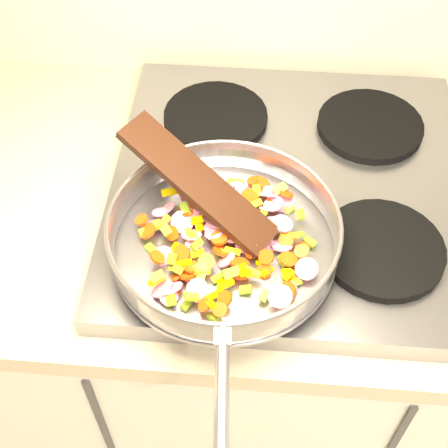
{
  "coord_description": "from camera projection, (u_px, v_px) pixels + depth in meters",
  "views": [
    {
      "loc": [
        -0.75,
        0.94,
        1.7
      ],
      "look_at": [
        -0.8,
        1.5,
        1.01
      ],
      "focal_mm": 50.0,
      "sensor_mm": 36.0,
      "label": 1
    }
  ],
  "objects": [
    {
      "name": "wooden_spatula",
      "position": [
        198.0,
        183.0,
        0.92
      ],
      "size": [
        0.25,
        0.19,
        0.11
      ],
      "primitive_type": "cube",
      "rotation": [
        0.0,
        -0.38,
        2.59
      ],
      "color": "black",
      "rests_on": "saute_pan"
    },
    {
      "name": "grate_br",
      "position": [
        370.0,
        126.0,
        1.12
      ],
      "size": [
        0.19,
        0.19,
        0.02
      ],
      "primitive_type": "cylinder",
      "color": "black",
      "rests_on": "cooktop"
    },
    {
      "name": "grate_fr",
      "position": [
        382.0,
        249.0,
        0.95
      ],
      "size": [
        0.19,
        0.19,
        0.02
      ],
      "primitive_type": "cylinder",
      "color": "black",
      "rests_on": "cooktop"
    },
    {
      "name": "grate_bl",
      "position": [
        216.0,
        117.0,
        1.14
      ],
      "size": [
        0.19,
        0.19,
        0.02
      ],
      "primitive_type": "cylinder",
      "color": "black",
      "rests_on": "cooktop"
    },
    {
      "name": "grate_fl",
      "position": [
        199.0,
        237.0,
        0.96
      ],
      "size": [
        0.19,
        0.19,
        0.02
      ],
      "primitive_type": "cylinder",
      "color": "black",
      "rests_on": "cooktop"
    },
    {
      "name": "saute_pan",
      "position": [
        224.0,
        234.0,
        0.91
      ],
      "size": [
        0.39,
        0.55,
        0.06
      ],
      "rotation": [
        0.0,
        0.0,
        0.07
      ],
      "color": "#9E9EA5",
      "rests_on": "grate_fl"
    },
    {
      "name": "cooktop",
      "position": [
        290.0,
        188.0,
        1.06
      ],
      "size": [
        0.6,
        0.6,
        0.04
      ],
      "primitive_type": "cube",
      "color": "#939399",
      "rests_on": "counter_top"
    },
    {
      "name": "vegetable_heap",
      "position": [
        226.0,
        237.0,
        0.93
      ],
      "size": [
        0.29,
        0.28,
        0.05
      ],
      "color": "#C41359",
      "rests_on": "saute_pan"
    }
  ]
}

